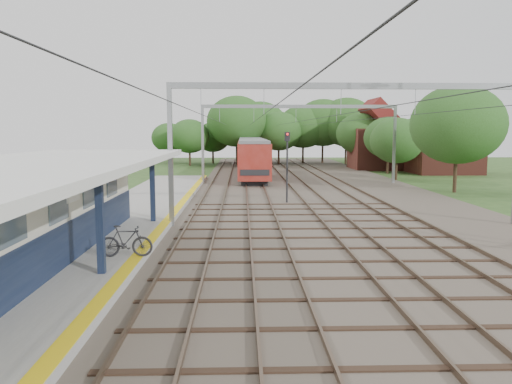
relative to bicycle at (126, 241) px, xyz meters
name	(u,v)px	position (x,y,z in m)	size (l,w,h in m)	color
ground	(323,376)	(5.61, -7.99, -0.91)	(160.00, 160.00, 0.00)	#2D4C1E
ballast_bed	(312,190)	(9.61, 22.01, -0.86)	(18.00, 90.00, 0.10)	#473D33
platform	(115,229)	(-1.89, 6.01, -0.73)	(5.00, 52.00, 0.35)	gray
yellow_stripe	(163,224)	(0.36, 6.01, -0.55)	(0.45, 52.00, 0.01)	yellow
station_building	(16,214)	(-3.27, -0.99, 1.14)	(3.41, 18.00, 3.40)	beige
canopy	(35,167)	(-2.16, -1.99, 2.74)	(6.40, 20.00, 3.44)	#101A32
rail_tracks	(281,189)	(7.11, 22.01, -0.73)	(11.80, 88.00, 0.15)	brown
catenary_system	(314,119)	(9.00, 17.29, 4.61)	(17.22, 88.00, 7.00)	gray
tree_band	(283,129)	(9.45, 49.13, 4.01)	(31.72, 30.88, 8.82)	#382619
house_near	(444,147)	(26.61, 38.01, 2.08)	(7.00, 6.12, 7.89)	brown
house_far	(384,143)	(21.61, 44.01, 2.33)	(8.00, 6.12, 8.66)	brown
bicycle	(126,241)	(0.00, 0.00, 0.00)	(0.52, 1.85, 1.11)	black
train	(251,153)	(5.11, 41.91, 1.21)	(2.89, 36.01, 3.80)	black
signal_post	(287,158)	(6.96, 14.87, 2.09)	(0.36, 0.31, 4.65)	black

